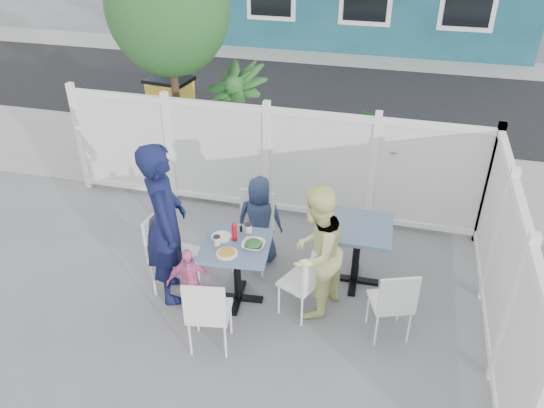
% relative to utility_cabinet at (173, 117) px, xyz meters
% --- Properties ---
extents(ground, '(80.00, 80.00, 0.00)m').
position_rel_utility_cabinet_xyz_m(ground, '(2.03, -4.00, -0.63)').
color(ground, slate).
extents(near_sidewalk, '(24.00, 2.60, 0.01)m').
position_rel_utility_cabinet_xyz_m(near_sidewalk, '(2.03, -0.20, -0.62)').
color(near_sidewalk, gray).
rests_on(near_sidewalk, ground).
extents(street, '(24.00, 5.00, 0.01)m').
position_rel_utility_cabinet_xyz_m(street, '(2.03, 3.50, -0.63)').
color(street, black).
rests_on(street, ground).
extents(far_sidewalk, '(24.00, 1.60, 0.01)m').
position_rel_utility_cabinet_xyz_m(far_sidewalk, '(2.03, 6.60, -0.62)').
color(far_sidewalk, gray).
rests_on(far_sidewalk, ground).
extents(fence_back, '(5.86, 0.08, 1.60)m').
position_rel_utility_cabinet_xyz_m(fence_back, '(2.13, -1.60, 0.16)').
color(fence_back, white).
rests_on(fence_back, ground).
extents(fence_right, '(0.08, 3.66, 1.60)m').
position_rel_utility_cabinet_xyz_m(fence_right, '(5.03, -3.40, 0.16)').
color(fence_right, white).
rests_on(fence_right, ground).
extents(tree, '(1.80, 1.62, 3.59)m').
position_rel_utility_cabinet_xyz_m(tree, '(0.43, -0.70, 1.96)').
color(tree, '#382316').
rests_on(tree, ground).
extents(utility_cabinet, '(0.73, 0.57, 1.26)m').
position_rel_utility_cabinet_xyz_m(utility_cabinet, '(0.00, 0.00, 0.00)').
color(utility_cabinet, gold).
rests_on(utility_cabinet, ground).
extents(potted_shrub_a, '(1.49, 1.49, 1.91)m').
position_rel_utility_cabinet_xyz_m(potted_shrub_a, '(1.47, -0.90, 0.33)').
color(potted_shrub_a, '#1B4D24').
rests_on(potted_shrub_a, ground).
extents(potted_shrub_b, '(1.36, 1.50, 1.45)m').
position_rel_utility_cabinet_xyz_m(potted_shrub_b, '(3.88, -1.00, 0.10)').
color(potted_shrub_b, '#1B4D24').
rests_on(potted_shrub_b, ground).
extents(main_table, '(0.80, 0.80, 0.77)m').
position_rel_utility_cabinet_xyz_m(main_table, '(2.31, -3.54, -0.03)').
color(main_table, '#395172').
rests_on(main_table, ground).
extents(spare_table, '(0.77, 0.77, 0.79)m').
position_rel_utility_cabinet_xyz_m(spare_table, '(3.55, -2.88, -0.02)').
color(spare_table, '#395172').
rests_on(spare_table, ground).
extents(chair_left, '(0.48, 0.49, 0.99)m').
position_rel_utility_cabinet_xyz_m(chair_left, '(1.47, -3.53, -0.05)').
color(chair_left, white).
rests_on(chair_left, ground).
extents(chair_right, '(0.50, 0.51, 0.85)m').
position_rel_utility_cabinet_xyz_m(chair_right, '(3.09, -3.59, -0.13)').
color(chair_right, white).
rests_on(chair_right, ground).
extents(chair_back, '(0.46, 0.45, 0.96)m').
position_rel_utility_cabinet_xyz_m(chair_back, '(2.30, -2.81, -0.07)').
color(chair_back, white).
rests_on(chair_back, ground).
extents(chair_near, '(0.47, 0.46, 0.91)m').
position_rel_utility_cabinet_xyz_m(chair_near, '(2.27, -4.35, -0.10)').
color(chair_near, white).
rests_on(chair_near, ground).
extents(chair_spare, '(0.51, 0.50, 0.88)m').
position_rel_utility_cabinet_xyz_m(chair_spare, '(4.02, -3.72, -0.12)').
color(chair_spare, white).
rests_on(chair_spare, ground).
extents(man, '(0.71, 0.82, 1.90)m').
position_rel_utility_cabinet_xyz_m(man, '(1.54, -3.61, 0.32)').
color(man, '#0F143B').
rests_on(man, ground).
extents(woman, '(0.79, 0.90, 1.55)m').
position_rel_utility_cabinet_xyz_m(woman, '(3.16, -3.48, 0.14)').
color(woman, '#E3F14A').
rests_on(woman, ground).
extents(boy, '(0.61, 0.44, 1.15)m').
position_rel_utility_cabinet_xyz_m(boy, '(2.34, -2.72, -0.06)').
color(boy, '#212E4D').
rests_on(boy, ground).
extents(toddler, '(0.52, 0.41, 0.83)m').
position_rel_utility_cabinet_xyz_m(toddler, '(1.86, -3.85, -0.21)').
color(toddler, pink).
rests_on(toddler, ground).
extents(plate_main, '(0.23, 0.23, 0.01)m').
position_rel_utility_cabinet_xyz_m(plate_main, '(2.27, -3.73, 0.15)').
color(plate_main, white).
rests_on(plate_main, main_table).
extents(plate_side, '(0.22, 0.22, 0.02)m').
position_rel_utility_cabinet_xyz_m(plate_side, '(2.11, -3.45, 0.15)').
color(plate_side, white).
rests_on(plate_side, main_table).
extents(salad_bowl, '(0.24, 0.24, 0.06)m').
position_rel_utility_cabinet_xyz_m(salad_bowl, '(2.51, -3.54, 0.17)').
color(salad_bowl, white).
rests_on(salad_bowl, main_table).
extents(coffee_cup_a, '(0.07, 0.07, 0.11)m').
position_rel_utility_cabinet_xyz_m(coffee_cup_a, '(2.12, -3.61, 0.19)').
color(coffee_cup_a, beige).
rests_on(coffee_cup_a, main_table).
extents(coffee_cup_b, '(0.08, 0.08, 0.12)m').
position_rel_utility_cabinet_xyz_m(coffee_cup_b, '(2.38, -3.31, 0.20)').
color(coffee_cup_b, beige).
rests_on(coffee_cup_b, main_table).
extents(ketchup_bottle, '(0.06, 0.06, 0.19)m').
position_rel_utility_cabinet_xyz_m(ketchup_bottle, '(2.26, -3.46, 0.23)').
color(ketchup_bottle, '#B80716').
rests_on(ketchup_bottle, main_table).
extents(salt_shaker, '(0.03, 0.03, 0.07)m').
position_rel_utility_cabinet_xyz_m(salt_shaker, '(2.20, -3.30, 0.18)').
color(salt_shaker, white).
rests_on(salt_shaker, main_table).
extents(pepper_shaker, '(0.03, 0.03, 0.07)m').
position_rel_utility_cabinet_xyz_m(pepper_shaker, '(2.28, -3.28, 0.17)').
color(pepper_shaker, black).
rests_on(pepper_shaker, main_table).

